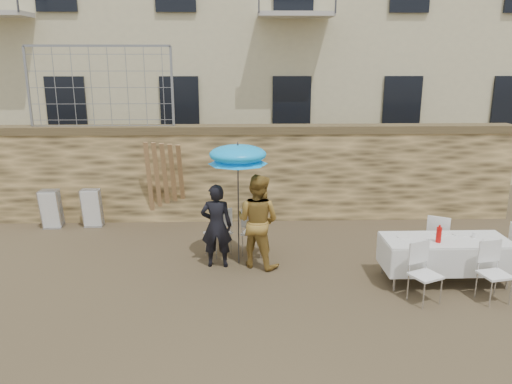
{
  "coord_description": "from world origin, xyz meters",
  "views": [
    {
      "loc": [
        0.13,
        -6.48,
        3.73
      ],
      "look_at": [
        0.4,
        2.2,
        1.4
      ],
      "focal_mm": 35.0,
      "sensor_mm": 36.0,
      "label": 1
    }
  ],
  "objects_px": {
    "couple_chair_right": "(254,231)",
    "chair_stack_right": "(93,207)",
    "man_suit": "(216,226)",
    "couple_chair_left": "(218,231)",
    "woman_dress": "(258,221)",
    "umbrella": "(238,158)",
    "banquet_table": "(446,241)",
    "table_chair_front_left": "(426,274)",
    "table_chair_front_right": "(495,273)",
    "table_chair_back": "(438,239)",
    "soda_bottle": "(439,235)",
    "chair_stack_left": "(53,207)"
  },
  "relations": [
    {
      "from": "couple_chair_right",
      "to": "chair_stack_right",
      "type": "bearing_deg",
      "value": -7.19
    },
    {
      "from": "man_suit",
      "to": "couple_chair_left",
      "type": "xyz_separation_m",
      "value": [
        0.0,
        0.55,
        -0.3
      ]
    },
    {
      "from": "woman_dress",
      "to": "umbrella",
      "type": "xyz_separation_m",
      "value": [
        -0.35,
        0.1,
        1.15
      ]
    },
    {
      "from": "banquet_table",
      "to": "table_chair_front_left",
      "type": "bearing_deg",
      "value": -128.66
    },
    {
      "from": "couple_chair_right",
      "to": "table_chair_front_right",
      "type": "relative_size",
      "value": 1.0
    },
    {
      "from": "table_chair_front_right",
      "to": "table_chair_back",
      "type": "xyz_separation_m",
      "value": [
        -0.3,
        1.55,
        0.0
      ]
    },
    {
      "from": "table_chair_front_left",
      "to": "banquet_table",
      "type": "bearing_deg",
      "value": 26.48
    },
    {
      "from": "table_chair_back",
      "to": "chair_stack_right",
      "type": "relative_size",
      "value": 1.04
    },
    {
      "from": "couple_chair_left",
      "to": "chair_stack_right",
      "type": "bearing_deg",
      "value": -71.61
    },
    {
      "from": "table_chair_front_left",
      "to": "woman_dress",
      "type": "bearing_deg",
      "value": 124.32
    },
    {
      "from": "table_chair_back",
      "to": "couple_chair_left",
      "type": "bearing_deg",
      "value": 21.14
    },
    {
      "from": "woman_dress",
      "to": "soda_bottle",
      "type": "distance_m",
      "value": 3.12
    },
    {
      "from": "table_chair_front_left",
      "to": "table_chair_back",
      "type": "height_order",
      "value": "same"
    },
    {
      "from": "umbrella",
      "to": "table_chair_front_right",
      "type": "xyz_separation_m",
      "value": [
        4.02,
        -1.64,
        -1.54
      ]
    },
    {
      "from": "woman_dress",
      "to": "soda_bottle",
      "type": "xyz_separation_m",
      "value": [
        2.97,
        -0.94,
        0.04
      ]
    },
    {
      "from": "woman_dress",
      "to": "banquet_table",
      "type": "relative_size",
      "value": 0.83
    },
    {
      "from": "couple_chair_right",
      "to": "banquet_table",
      "type": "bearing_deg",
      "value": 176.96
    },
    {
      "from": "table_chair_front_right",
      "to": "chair_stack_right",
      "type": "bearing_deg",
      "value": 139.99
    },
    {
      "from": "man_suit",
      "to": "woman_dress",
      "type": "relative_size",
      "value": 0.9
    },
    {
      "from": "table_chair_back",
      "to": "umbrella",
      "type": "bearing_deg",
      "value": 27.23
    },
    {
      "from": "table_chair_back",
      "to": "table_chair_front_right",
      "type": "bearing_deg",
      "value": 129.5
    },
    {
      "from": "table_chair_front_left",
      "to": "chair_stack_right",
      "type": "distance_m",
      "value": 7.37
    },
    {
      "from": "man_suit",
      "to": "banquet_table",
      "type": "distance_m",
      "value": 4.0
    },
    {
      "from": "man_suit",
      "to": "chair_stack_right",
      "type": "relative_size",
      "value": 1.7
    },
    {
      "from": "chair_stack_left",
      "to": "chair_stack_right",
      "type": "bearing_deg",
      "value": 0.0
    },
    {
      "from": "umbrella",
      "to": "soda_bottle",
      "type": "distance_m",
      "value": 3.65
    },
    {
      "from": "man_suit",
      "to": "umbrella",
      "type": "bearing_deg",
      "value": -163.35
    },
    {
      "from": "couple_chair_left",
      "to": "table_chair_back",
      "type": "bearing_deg",
      "value": 132.88
    },
    {
      "from": "woman_dress",
      "to": "chair_stack_right",
      "type": "height_order",
      "value": "woman_dress"
    },
    {
      "from": "woman_dress",
      "to": "table_chair_front_left",
      "type": "relative_size",
      "value": 1.81
    },
    {
      "from": "man_suit",
      "to": "banquet_table",
      "type": "relative_size",
      "value": 0.74
    },
    {
      "from": "umbrella",
      "to": "couple_chair_right",
      "type": "distance_m",
      "value": 1.63
    },
    {
      "from": "woman_dress",
      "to": "table_chair_back",
      "type": "distance_m",
      "value": 3.4
    },
    {
      "from": "man_suit",
      "to": "soda_bottle",
      "type": "distance_m",
      "value": 3.84
    },
    {
      "from": "man_suit",
      "to": "woman_dress",
      "type": "xyz_separation_m",
      "value": [
        0.75,
        0.0,
        0.09
      ]
    },
    {
      "from": "soda_bottle",
      "to": "chair_stack_left",
      "type": "height_order",
      "value": "soda_bottle"
    },
    {
      "from": "woman_dress",
      "to": "chair_stack_right",
      "type": "distance_m",
      "value": 4.39
    },
    {
      "from": "umbrella",
      "to": "soda_bottle",
      "type": "xyz_separation_m",
      "value": [
        3.32,
        -1.04,
        -1.11
      ]
    },
    {
      "from": "woman_dress",
      "to": "table_chair_back",
      "type": "relative_size",
      "value": 1.81
    },
    {
      "from": "man_suit",
      "to": "table_chair_front_right",
      "type": "height_order",
      "value": "man_suit"
    },
    {
      "from": "man_suit",
      "to": "umbrella",
      "type": "xyz_separation_m",
      "value": [
        0.4,
        0.1,
        1.24
      ]
    },
    {
      "from": "man_suit",
      "to": "table_chair_back",
      "type": "height_order",
      "value": "man_suit"
    },
    {
      "from": "banquet_table",
      "to": "soda_bottle",
      "type": "height_order",
      "value": "soda_bottle"
    },
    {
      "from": "couple_chair_left",
      "to": "banquet_table",
      "type": "bearing_deg",
      "value": 121.48
    },
    {
      "from": "man_suit",
      "to": "table_chair_front_right",
      "type": "bearing_deg",
      "value": 163.47
    },
    {
      "from": "umbrella",
      "to": "table_chair_front_right",
      "type": "relative_size",
      "value": 2.22
    },
    {
      "from": "table_chair_back",
      "to": "man_suit",
      "type": "bearing_deg",
      "value": 28.74
    },
    {
      "from": "man_suit",
      "to": "couple_chair_left",
      "type": "height_order",
      "value": "man_suit"
    },
    {
      "from": "woman_dress",
      "to": "umbrella",
      "type": "bearing_deg",
      "value": 13.62
    },
    {
      "from": "couple_chair_right",
      "to": "table_chair_front_left",
      "type": "relative_size",
      "value": 1.0
    }
  ]
}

